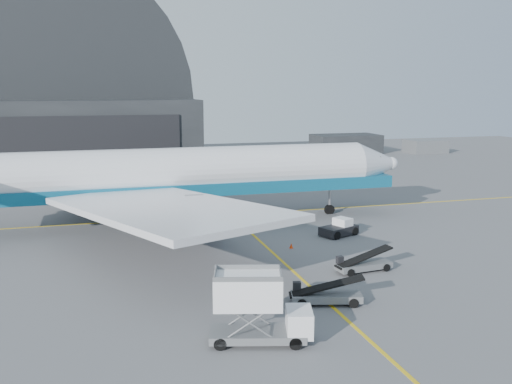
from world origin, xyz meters
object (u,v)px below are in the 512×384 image
object	(u,v)px
pushback_tug	(339,229)
belt_loader_a	(325,295)
catering_truck	(257,309)
airliner	(169,175)
belt_loader_b	(363,264)

from	to	relation	value
pushback_tug	belt_loader_a	bearing A→B (deg)	-140.55
catering_truck	pushback_tug	distance (m)	24.82
airliner	belt_loader_b	distance (m)	23.55
pushback_tug	belt_loader_b	size ratio (longest dim) A/B	0.86
catering_truck	belt_loader_b	xyz separation A→B (m)	(11.37, 9.74, -1.43)
airliner	belt_loader_a	bearing A→B (deg)	-74.62
pushback_tug	belt_loader_a	size ratio (longest dim) A/B	0.82
airliner	catering_truck	distance (m)	29.49
airliner	belt_loader_a	xyz separation A→B (m)	(6.87, -24.98, -4.58)
pushback_tug	catering_truck	bearing A→B (deg)	-148.26
airliner	belt_loader_a	world-z (taller)	airliner
airliner	pushback_tug	size ratio (longest dim) A/B	12.78
airliner	catering_truck	world-z (taller)	airliner
belt_loader_b	catering_truck	bearing A→B (deg)	-145.93
catering_truck	belt_loader_a	distance (m)	7.48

